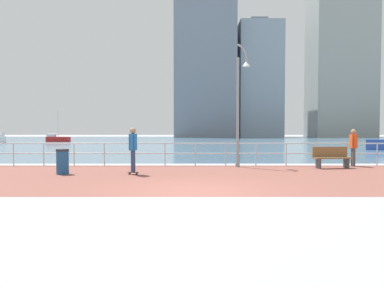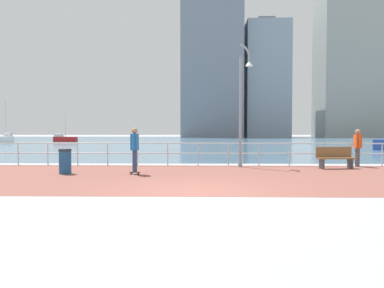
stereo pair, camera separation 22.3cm
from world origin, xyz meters
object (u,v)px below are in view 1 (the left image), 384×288
object	(u,v)px
trash_bin	(64,161)
lamppost	(242,99)
bystander	(355,145)
sailboat_gray	(59,139)
park_bench	(334,157)
skateboarder	(135,146)
sailboat_ivory	(0,139)

from	to	relation	value
trash_bin	lamppost	bearing A→B (deg)	21.41
bystander	trash_bin	bearing A→B (deg)	-166.64
lamppost	sailboat_gray	world-z (taller)	lamppost
lamppost	bystander	size ratio (longest dim) A/B	3.23
bystander	park_bench	world-z (taller)	bystander
lamppost	bystander	distance (m)	5.51
skateboarder	bystander	distance (m)	9.89
lamppost	bystander	xyz separation A→B (m)	(5.13, 0.15, -2.01)
skateboarder	trash_bin	size ratio (longest dim) A/B	1.84
skateboarder	sailboat_ivory	bearing A→B (deg)	125.15
lamppost	sailboat_gray	distance (m)	44.10
skateboarder	park_bench	xyz separation A→B (m)	(8.14, 2.16, -0.55)
lamppost	skateboarder	distance (m)	5.51
lamppost	bystander	bearing A→B (deg)	1.65
trash_bin	sailboat_ivory	bearing A→B (deg)	122.26
skateboarder	bystander	size ratio (longest dim) A/B	1.02
bystander	sailboat_gray	bearing A→B (deg)	126.79
park_bench	sailboat_gray	world-z (taller)	sailboat_gray
bystander	park_bench	xyz separation A→B (m)	(-1.30, -0.81, -0.51)
sailboat_ivory	sailboat_gray	bearing A→B (deg)	41.41
trash_bin	park_bench	size ratio (longest dim) A/B	0.56
trash_bin	park_bench	world-z (taller)	trash_bin
skateboarder	sailboat_ivory	xyz separation A→B (m)	(-24.68, 35.06, -0.46)
sailboat_gray	trash_bin	bearing A→B (deg)	-68.41
trash_bin	sailboat_gray	world-z (taller)	sailboat_gray
bystander	sailboat_ivory	world-z (taller)	sailboat_ivory
skateboarder	park_bench	distance (m)	8.44
skateboarder	park_bench	bearing A→B (deg)	14.89
skateboarder	bystander	bearing A→B (deg)	17.49
sailboat_gray	sailboat_ivory	bearing A→B (deg)	-138.59
park_bench	sailboat_ivory	size ratio (longest dim) A/B	0.28
lamppost	trash_bin	world-z (taller)	lamppost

